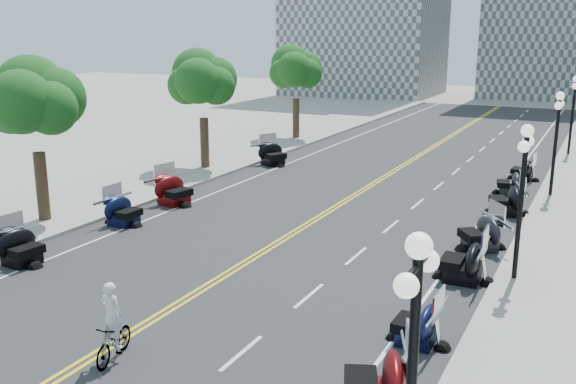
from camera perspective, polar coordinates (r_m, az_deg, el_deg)
The scene contains 41 objects.
ground at distance 21.22m, azimuth -6.05°, elevation -7.64°, with size 160.00×160.00×0.00m, color gray.
road at distance 29.66m, azimuth 4.44°, elevation -1.23°, with size 16.00×90.00×0.01m, color #333335.
centerline_yellow_a at distance 29.70m, azimuth 4.23°, elevation -1.19°, with size 0.12×90.00×0.00m, color yellow.
centerline_yellow_b at distance 29.62m, azimuth 4.66°, elevation -1.24°, with size 0.12×90.00×0.00m, color yellow.
edge_line_north at distance 27.97m, azimuth 16.66°, elevation -2.73°, with size 0.12×90.00×0.00m, color white.
edge_line_south at distance 32.55m, azimuth -6.02°, elevation 0.14°, with size 0.12×90.00×0.00m, color white.
lane_dash_5 at distance 16.59m, azimuth -4.16°, elevation -14.07°, with size 0.12×2.00×0.00m, color white.
lane_dash_6 at distance 19.78m, azimuth 1.88°, elevation -9.20°, with size 0.12×2.00×0.00m, color white.
lane_dash_7 at distance 23.22m, azimuth 6.07°, elevation -5.66°, with size 0.12×2.00×0.00m, color white.
lane_dash_8 at distance 26.81m, azimuth 9.13°, elevation -3.03°, with size 0.12×2.00×0.00m, color white.
lane_dash_9 at distance 30.51m, azimuth 11.45°, elevation -1.02°, with size 0.12×2.00×0.00m, color white.
lane_dash_10 at distance 34.27m, azimuth 13.26°, elevation 0.55°, with size 0.12×2.00×0.00m, color white.
lane_dash_11 at distance 38.08m, azimuth 14.71°, elevation 1.80°, with size 0.12×2.00×0.00m, color white.
lane_dash_12 at distance 41.93m, azimuth 15.90°, elevation 2.83°, with size 0.12×2.00×0.00m, color white.
lane_dash_13 at distance 45.81m, azimuth 16.88°, elevation 3.68°, with size 0.12×2.00×0.00m, color white.
lane_dash_14 at distance 49.70m, azimuth 17.72°, elevation 4.40°, with size 0.12×2.00×0.00m, color white.
lane_dash_15 at distance 53.61m, azimuth 18.43°, elevation 5.01°, with size 0.12×2.00×0.00m, color white.
lane_dash_16 at distance 57.53m, azimuth 19.05°, elevation 5.54°, with size 0.12×2.00×0.00m, color white.
lane_dash_17 at distance 61.46m, azimuth 19.59°, elevation 6.00°, with size 0.12×2.00×0.00m, color white.
lane_dash_18 at distance 65.40m, azimuth 20.07°, elevation 6.41°, with size 0.12×2.00×0.00m, color white.
lane_dash_19 at distance 69.35m, azimuth 20.49°, elevation 6.77°, with size 0.12×2.00×0.00m, color white.
sidewalk_south at distance 34.88m, azimuth -11.70°, elevation 0.97°, with size 5.00×90.00×0.15m, color #9E9991.
street_lamp_2 at distance 21.26m, azimuth 19.98°, elevation -1.01°, with size 0.50×1.20×4.90m, color black, non-canonical shape.
street_lamp_3 at distance 32.98m, azimuth 22.67°, elevation 3.90°, with size 0.50×1.20×4.90m, color black, non-canonical shape.
street_lamp_4 at distance 44.85m, azimuth 23.95°, elevation 6.22°, with size 0.50×1.20×4.90m, color black, non-canonical shape.
tree_2 at distance 28.01m, azimuth -21.60°, elevation 6.82°, with size 4.80×4.80×9.20m, color #235619, non-canonical shape.
tree_3 at distance 37.04m, azimuth -7.58°, elevation 9.23°, with size 4.80×4.80×9.20m, color #235619, non-canonical shape.
tree_4 at distance 47.41m, azimuth 0.73°, elevation 10.40°, with size 4.80×4.80×9.20m, color #235619, non-canonical shape.
motorcycle_n_4 at distance 14.09m, azimuth 7.99°, elevation -16.16°, with size 2.19×2.19×1.53m, color #590A0C, non-canonical shape.
motorcycle_n_5 at distance 17.06m, azimuth 11.42°, elevation -11.18°, with size 1.80×1.80×1.26m, color black, non-canonical shape.
motorcycle_n_6 at distance 21.38m, azimuth 15.33°, elevation -5.77°, with size 2.14×2.14×1.50m, color black, non-canonical shape.
motorcycle_n_7 at distance 24.53m, azimuth 16.74°, elevation -3.36°, with size 2.06×2.06×1.44m, color black, non-canonical shape.
motorcycle_n_8 at distance 29.53m, azimuth 18.85°, elevation -0.54°, with size 2.14×2.14×1.50m, color black, non-canonical shape.
motorcycle_n_9 at distance 33.33m, azimuth 19.13°, elevation 0.88°, with size 1.86×1.86×1.30m, color black, non-canonical shape.
motorcycle_n_10 at distance 36.81m, azimuth 20.18°, elevation 1.96°, with size 1.79×1.79×1.26m, color black, non-canonical shape.
motorcycle_s_5 at distance 23.90m, azimuth -22.66°, elevation -4.39°, with size 2.00×2.00×1.40m, color black, non-canonical shape.
motorcycle_s_6 at distance 27.37m, azimuth -14.44°, elevation -1.50°, with size 1.94×1.94×1.36m, color black, non-canonical shape.
motorcycle_s_7 at distance 30.07m, azimuth -10.10°, elevation 0.29°, with size 2.17×2.17×1.52m, color #590A0C, non-canonical shape.
motorcycle_s_9 at distance 38.47m, azimuth -1.34°, elevation 3.50°, with size 2.13×2.13×1.49m, color black, non-canonical shape.
bicycle at distance 16.58m, azimuth -15.24°, elevation -12.66°, with size 0.48×1.69×1.01m, color #A51414.
cyclist_rider at distance 16.03m, azimuth -15.55°, elevation -8.33°, with size 0.62×0.40×1.69m, color silver.
Camera 1 is at (10.82, -16.48, 7.84)m, focal length 40.00 mm.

